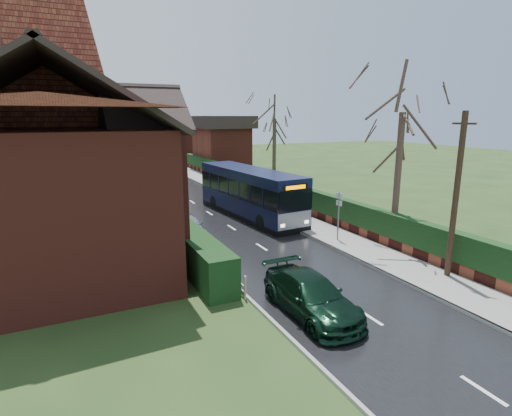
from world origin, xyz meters
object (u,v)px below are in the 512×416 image
bus (250,193)px  bus_stop_sign (339,209)px  brick_house (61,164)px  car_silver (188,225)px  telegraph_pole (456,197)px  car_green (311,296)px

bus → bus_stop_sign: bus is taller
brick_house → car_silver: bearing=7.2°
car_silver → bus_stop_sign: size_ratio=1.35×
brick_house → car_silver: brick_house is taller
telegraph_pole → bus_stop_sign: bearing=83.8°
bus → car_silver: bus is taller
bus_stop_sign → car_silver: bearing=137.5°
bus → telegraph_pole: telegraph_pole is taller
car_silver → car_green: (1.20, -10.43, 0.03)m
bus → car_green: bearing=-110.9°
car_green → bus_stop_sign: size_ratio=1.67×
bus → brick_house: bearing=-167.3°
bus → car_silver: (-5.00, -2.68, -0.93)m
bus → bus_stop_sign: 7.35m
bus → car_green: 13.68m
brick_house → telegraph_pole: (13.82, -9.57, -1.00)m
car_green → brick_house: bearing=127.0°
brick_house → car_green: size_ratio=3.28×
brick_house → bus_stop_sign: brick_house is taller
bus_stop_sign → telegraph_pole: (1.09, -5.88, 1.62)m
bus → car_silver: size_ratio=2.90×
brick_house → bus_stop_sign: bearing=-16.2°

